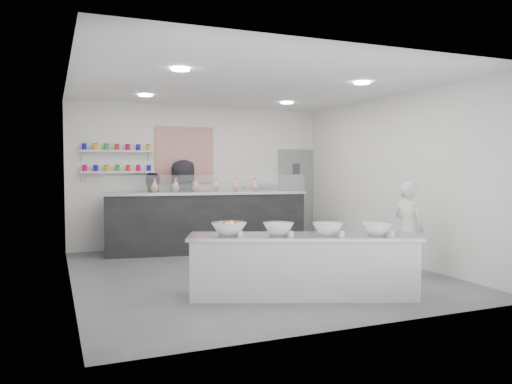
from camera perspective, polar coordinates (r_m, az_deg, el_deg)
floor at (r=8.20m, az=-0.48°, el=-9.15°), size 6.00×6.00×0.00m
ceiling at (r=8.11m, az=-0.49°, el=12.04°), size 6.00×6.00×0.00m
back_wall at (r=10.86m, az=-6.40°, el=1.81°), size 5.50×0.00×5.50m
left_wall at (r=7.44m, az=-20.55°, el=1.07°), size 0.00×6.00×6.00m
right_wall at (r=9.39m, az=15.29°, el=1.53°), size 0.00×6.00×6.00m
back_door at (r=11.69m, az=4.56°, el=-0.30°), size 0.88×0.04×2.10m
pattern_panel at (r=10.74m, az=-8.17°, el=4.19°), size 1.25×0.03×1.20m
jar_shelf_lower at (r=10.41m, az=-15.55°, el=2.22°), size 1.45×0.22×0.04m
jar_shelf_upper at (r=10.41m, az=-15.59°, el=4.53°), size 1.45×0.22×0.04m
preserve_jars at (r=10.39m, az=-15.56°, el=3.76°), size 1.45×0.10×0.56m
downlight_0 at (r=6.74m, az=-8.63°, el=13.68°), size 0.24×0.24×0.02m
downlight_1 at (r=7.89m, az=12.03°, el=12.09°), size 0.24×0.24×0.02m
downlight_2 at (r=9.26m, az=-12.52°, el=10.73°), size 0.24×0.24×0.02m
downlight_3 at (r=10.12m, az=3.56°, el=10.13°), size 0.24×0.24×0.02m
prep_counter at (r=6.67m, az=5.39°, el=-8.39°), size 3.04×1.76×0.82m
back_bar at (r=10.00m, az=-5.70°, el=-3.41°), size 3.99×1.31×1.22m
sneeze_guard at (r=9.60m, az=-5.45°, el=0.96°), size 3.83×0.61×0.33m
espresso_ledge at (r=11.25m, az=1.57°, el=-3.38°), size 1.27×0.40×0.94m
espresso_machine at (r=11.15m, az=1.06°, el=-0.05°), size 0.49×0.34×0.37m
cup_stacks at (r=10.98m, az=-1.04°, el=-0.22°), size 0.24×0.24×0.33m
prep_bowls at (r=6.59m, az=5.41°, el=-4.20°), size 2.38×1.35×0.16m
label_cards at (r=6.28m, az=9.07°, el=-5.02°), size 2.01×0.04×0.07m
cookie_bags at (r=9.94m, az=-5.72°, el=0.85°), size 2.15×0.48×0.27m
woman_prep at (r=8.16m, az=17.08°, el=-4.05°), size 0.46×0.60×1.48m
staff_left at (r=10.25m, az=-11.90°, el=-2.28°), size 0.78×0.61×1.58m
staff_right at (r=10.38m, az=-8.28°, el=-1.43°), size 1.06×0.88×1.85m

